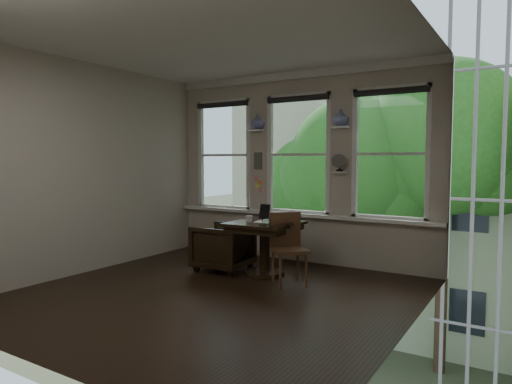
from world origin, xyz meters
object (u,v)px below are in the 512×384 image
Objects in this scene: laptop at (282,224)px; mug at (249,219)px; armchair_left at (223,247)px; side_chair_right at (289,250)px; table at (265,249)px.

mug is (-0.53, 0.02, 0.03)m from laptop.
armchair_left is 1.22m from side_chair_right.
laptop is (0.36, -0.15, 0.39)m from table.
armchair_left is 0.68m from mug.
armchair_left is at bearing -174.39° from table.
mug is at bearing -163.13° from laptop.
table is 0.98× the size of side_chair_right.
laptop reaches higher than armchair_left.
armchair_left is 7.44× the size of mug.
armchair_left is 2.41× the size of laptop.
armchair_left is (-0.67, -0.07, -0.03)m from table.
mug reaches higher than laptop.
mug is at bearing 77.97° from armchair_left.
side_chair_right is 9.11× the size of mug.
table is at bearing 108.35° from side_chair_right.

